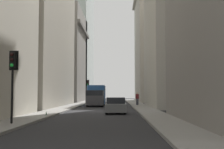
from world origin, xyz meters
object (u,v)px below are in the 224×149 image
at_px(delivery_truck, 96,95).
at_px(discarded_bottle, 46,114).
at_px(hatchback_grey, 116,106).
at_px(pedestrian, 137,98).
at_px(traffic_light_foreground, 13,70).
at_px(traffic_light_midblock, 88,86).

height_order(delivery_truck, discarded_bottle, delivery_truck).
bearing_deg(hatchback_grey, pedestrian, -11.14).
height_order(hatchback_grey, pedestrian, pedestrian).
height_order(pedestrian, discarded_bottle, pedestrian).
bearing_deg(traffic_light_foreground, discarded_bottle, -4.51).
distance_m(traffic_light_foreground, traffic_light_midblock, 37.43).
relative_size(hatchback_grey, traffic_light_foreground, 1.06).
bearing_deg(pedestrian, discarded_bottle, 156.73).
relative_size(hatchback_grey, traffic_light_midblock, 1.05).
xyz_separation_m(hatchback_grey, discarded_bottle, (-4.18, 5.21, -0.42)).
height_order(traffic_light_midblock, pedestrian, traffic_light_midblock).
relative_size(traffic_light_foreground, discarded_bottle, 15.01).
distance_m(delivery_truck, discarded_bottle, 18.21).
xyz_separation_m(delivery_truck, pedestrian, (0.85, -5.69, -0.36)).
relative_size(pedestrian, discarded_bottle, 6.53).
distance_m(hatchback_grey, discarded_bottle, 6.69).
distance_m(hatchback_grey, pedestrian, 14.97).
relative_size(delivery_truck, pedestrian, 3.66).
bearing_deg(delivery_truck, pedestrian, -81.51).
distance_m(traffic_light_midblock, discarded_bottle, 31.70).
height_order(delivery_truck, hatchback_grey, delivery_truck).
distance_m(delivery_truck, hatchback_grey, 14.13).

